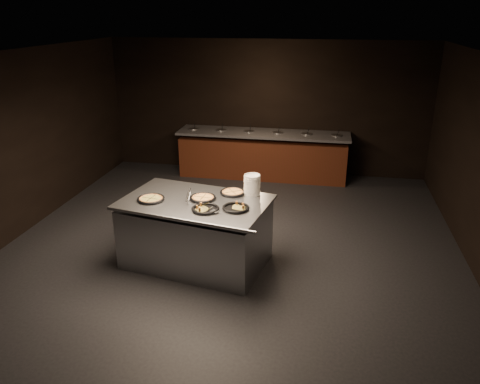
{
  "coord_description": "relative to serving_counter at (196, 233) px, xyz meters",
  "views": [
    {
      "loc": [
        1.34,
        -6.18,
        3.46
      ],
      "look_at": [
        0.11,
        0.3,
        0.89
      ],
      "focal_mm": 35.0,
      "sensor_mm": 36.0,
      "label": 1
    }
  ],
  "objects": [
    {
      "name": "server_left",
      "position": [
        -0.08,
        -0.01,
        0.59
      ],
      "size": [
        0.1,
        0.34,
        0.16
      ],
      "rotation": [
        0.0,
        0.0,
        1.63
      ],
      "color": "#ACAFB3",
      "rests_on": "serving_counter"
    },
    {
      "name": "plate_stack",
      "position": [
        0.75,
        0.38,
        0.66
      ],
      "size": [
        0.23,
        0.23,
        0.3
      ],
      "primitive_type": "cylinder",
      "color": "silver",
      "rests_on": "serving_counter"
    },
    {
      "name": "pan_veggie_whole",
      "position": [
        -0.61,
        -0.1,
        0.53
      ],
      "size": [
        0.39,
        0.39,
        0.04
      ],
      "rotation": [
        0.0,
        0.0,
        -0.13
      ],
      "color": "black",
      "rests_on": "serving_counter"
    },
    {
      "name": "pan_cheese_slices_b",
      "position": [
        0.23,
        -0.3,
        0.53
      ],
      "size": [
        0.37,
        0.37,
        0.04
      ],
      "rotation": [
        0.0,
        0.0,
        2.46
      ],
      "color": "black",
      "rests_on": "serving_counter"
    },
    {
      "name": "serving_counter",
      "position": [
        0.0,
        0.0,
        0.0
      ],
      "size": [
        2.22,
        1.64,
        0.97
      ],
      "rotation": [
        0.0,
        0.0,
        -0.18
      ],
      "color": "#ACAFB3",
      "rests_on": "ground"
    },
    {
      "name": "server_right",
      "position": [
        0.28,
        -0.31,
        0.58
      ],
      "size": [
        0.29,
        0.2,
        0.15
      ],
      "rotation": [
        0.0,
        0.0,
        -0.51
      ],
      "color": "#ACAFB3",
      "rests_on": "serving_counter"
    },
    {
      "name": "pan_cheese_whole",
      "position": [
        0.1,
        0.07,
        0.53
      ],
      "size": [
        0.37,
        0.37,
        0.04
      ],
      "rotation": [
        0.0,
        0.0,
        -0.09
      ],
      "color": "black",
      "rests_on": "serving_counter"
    },
    {
      "name": "salad_bar",
      "position": [
        0.41,
        3.92,
        -0.03
      ],
      "size": [
        3.7,
        0.83,
        1.18
      ],
      "color": "#501D13",
      "rests_on": "ground"
    },
    {
      "name": "room",
      "position": [
        0.41,
        0.36,
        0.99
      ],
      "size": [
        7.02,
        8.02,
        2.92
      ],
      "color": "black",
      "rests_on": "ground"
    },
    {
      "name": "pan_veggie_slices",
      "position": [
        0.62,
        -0.19,
        0.53
      ],
      "size": [
        0.37,
        0.37,
        0.04
      ],
      "rotation": [
        0.0,
        0.0,
        -0.19
      ],
      "color": "black",
      "rests_on": "serving_counter"
    },
    {
      "name": "pan_cheese_slices_a",
      "position": [
        0.47,
        0.36,
        0.53
      ],
      "size": [
        0.37,
        0.37,
        0.04
      ],
      "rotation": [
        0.0,
        0.0,
        0.59
      ],
      "color": "black",
      "rests_on": "serving_counter"
    }
  ]
}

